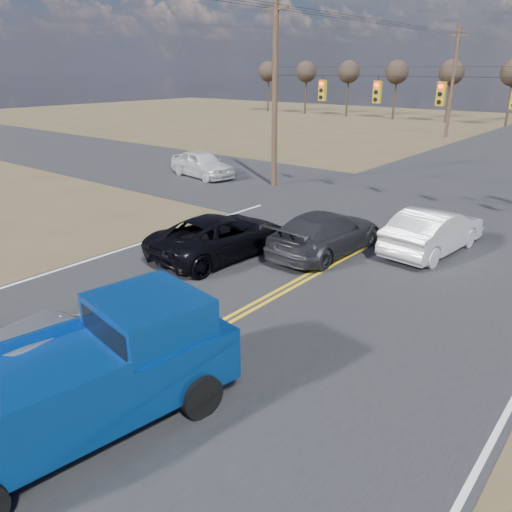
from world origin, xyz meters
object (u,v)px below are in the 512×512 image
Objects in this scene: pickup_truck at (84,378)px; black_suv at (221,236)px; white_car_queue at (433,231)px; dgrey_car_queue at (326,233)px; cross_car_west at (202,164)px; silver_suv at (55,351)px.

black_suv is (-4.38, 8.32, -0.35)m from pickup_truck.
white_car_queue is 3.92m from dgrey_car_queue.
pickup_truck is at bearing 100.16° from dgrey_car_queue.
pickup_truck is at bearing 89.72° from white_car_queue.
black_suv is 1.10× the size of white_car_queue.
white_car_queue is at bearing -95.41° from cross_car_west.
dgrey_car_queue is at bearing -96.20° from silver_suv.
pickup_truck is at bearing 162.18° from silver_suv.
silver_suv is at bearing -133.45° from cross_car_west.
pickup_truck is 13.54m from white_car_queue.
silver_suv is (-1.63, 0.34, -0.24)m from pickup_truck.
cross_car_west is (-14.75, 17.80, -0.29)m from pickup_truck.
black_suv is 1.14× the size of cross_car_west.
black_suv is at bearing -122.79° from cross_car_west.
silver_suv reaches higher than dgrey_car_queue.
silver_suv is 10.60m from dgrey_car_queue.
silver_suv is 21.85m from cross_car_west.
silver_suv reaches higher than black_suv.
pickup_truck reaches higher than silver_suv.
silver_suv reaches higher than cross_car_west.
white_car_queue is (1.35, 13.47, -0.29)m from pickup_truck.
pickup_truck reaches higher than dgrey_car_queue.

